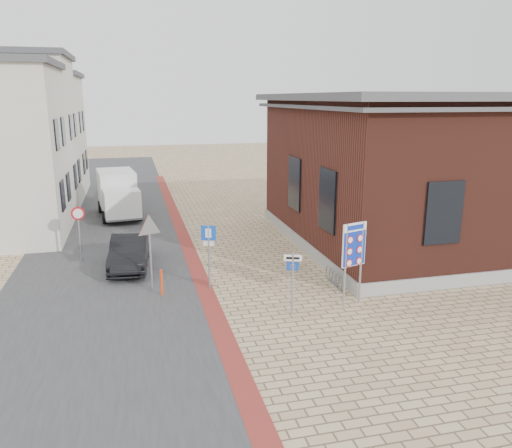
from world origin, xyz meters
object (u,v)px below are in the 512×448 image
sedan (130,251)px  border_sign (354,246)px  box_truck (118,194)px  bollard (162,283)px  parking_sign (209,245)px  essen_sign (293,273)px

sedan → border_sign: 9.13m
sedan → border_sign: size_ratio=1.44×
box_truck → bollard: box_truck is taller
sedan → parking_sign: (2.74, -3.08, 0.96)m
essen_sign → parking_sign: 3.54m
sedan → border_sign: border_sign is taller
parking_sign → bollard: size_ratio=2.54×
bollard → sedan: bearing=107.3°
parking_sign → border_sign: bearing=-7.3°
border_sign → essen_sign: 2.23m
essen_sign → border_sign: bearing=24.3°
border_sign → parking_sign: border_sign is taller
sedan → bollard: sedan is taller
bollard → essen_sign: bearing=-32.9°
sedan → essen_sign: essen_sign is taller
sedan → bollard: bearing=-68.0°
border_sign → parking_sign: bearing=131.8°
box_truck → bollard: bearing=-89.8°
box_truck → border_sign: size_ratio=1.82×
border_sign → box_truck: bearing=99.6°
essen_sign → bollard: (-3.88, 2.51, -0.88)m
parking_sign → box_truck: bearing=128.5°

